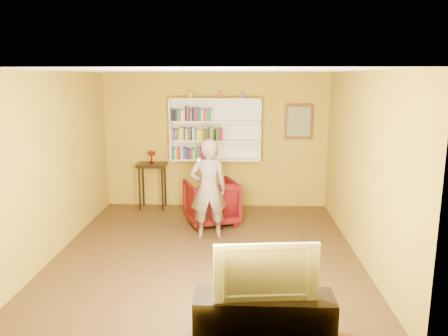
{
  "coord_description": "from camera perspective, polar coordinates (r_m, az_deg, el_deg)",
  "views": [
    {
      "loc": [
        0.5,
        -6.23,
        2.62
      ],
      "look_at": [
        0.23,
        0.75,
        1.16
      ],
      "focal_mm": 35.0,
      "sensor_mm": 36.0,
      "label": 1
    }
  ],
  "objects": [
    {
      "name": "bookshelf",
      "position": [
        8.71,
        -1.12,
        5.06
      ],
      "size": [
        1.8,
        0.29,
        1.23
      ],
      "color": "white",
      "rests_on": "room_shell"
    },
    {
      "name": "ornament_centre",
      "position": [
        8.59,
        -0.52,
        9.52
      ],
      "size": [
        0.09,
        0.09,
        0.12
      ],
      "primitive_type": "cube",
      "color": "maroon",
      "rests_on": "bookshelf"
    },
    {
      "name": "television",
      "position": [
        4.39,
        5.34,
        -12.89
      ],
      "size": [
        1.02,
        0.23,
        0.58
      ],
      "primitive_type": "imported",
      "rotation": [
        0.0,
        0.0,
        0.1
      ],
      "color": "black",
      "rests_on": "tv_cabinet"
    },
    {
      "name": "books_row_lower",
      "position": [
        8.72,
        -4.36,
        1.92
      ],
      "size": [
        0.74,
        0.19,
        0.27
      ],
      "color": "#247086",
      "rests_on": "bookshelf"
    },
    {
      "name": "person",
      "position": [
        7.11,
        -2.05,
        -2.78
      ],
      "size": [
        0.66,
        0.48,
        1.66
      ],
      "primitive_type": "imported",
      "rotation": [
        0.0,
        0.0,
        3.29
      ],
      "color": "#6E5C51",
      "rests_on": "ground"
    },
    {
      "name": "armchair",
      "position": [
        7.9,
        -1.64,
        -4.47
      ],
      "size": [
        1.11,
        1.13,
        0.8
      ],
      "primitive_type": "imported",
      "rotation": [
        0.0,
        0.0,
        3.5
      ],
      "color": "#43040B",
      "rests_on": "ground"
    },
    {
      "name": "ruby_lustre",
      "position": [
        8.79,
        -9.45,
        1.77
      ],
      "size": [
        0.16,
        0.16,
        0.25
      ],
      "color": "maroon",
      "rests_on": "console_table"
    },
    {
      "name": "books_row_middle",
      "position": [
        8.64,
        -3.55,
        4.43
      ],
      "size": [
        1.0,
        0.19,
        0.27
      ],
      "color": "#BA8725",
      "rests_on": "bookshelf"
    },
    {
      "name": "ornament_right",
      "position": [
        8.59,
        2.36,
        9.42
      ],
      "size": [
        0.07,
        0.07,
        0.09
      ],
      "primitive_type": "cube",
      "color": "#475577",
      "rests_on": "bookshelf"
    },
    {
      "name": "game_remote",
      "position": [
        6.73,
        -3.3,
        1.12
      ],
      "size": [
        0.04,
        0.15,
        0.04
      ],
      "primitive_type": "cube",
      "color": "white",
      "rests_on": "person"
    },
    {
      "name": "framed_painting",
      "position": [
        8.81,
        9.74,
        5.99
      ],
      "size": [
        0.55,
        0.05,
        0.7
      ],
      "color": "#542E18",
      "rests_on": "room_shell"
    },
    {
      "name": "tv_cabinet",
      "position": [
        4.64,
        5.2,
        -18.97
      ],
      "size": [
        1.39,
        0.42,
        0.5
      ],
      "primitive_type": "cube",
      "color": "black",
      "rests_on": "ground"
    },
    {
      "name": "books_row_upper",
      "position": [
        8.61,
        -4.14,
        6.94
      ],
      "size": [
        0.82,
        0.19,
        0.27
      ],
      "color": "navy",
      "rests_on": "bookshelf"
    },
    {
      "name": "ornament_left",
      "position": [
        8.64,
        -4.36,
        9.5
      ],
      "size": [
        0.09,
        0.09,
        0.12
      ],
      "primitive_type": "cube",
      "color": "#AE9631",
      "rests_on": "bookshelf"
    },
    {
      "name": "room_shell",
      "position": [
        6.45,
        -2.32,
        -2.59
      ],
      "size": [
        5.3,
        5.8,
        2.88
      ],
      "color": "#3F2914",
      "rests_on": "ground"
    },
    {
      "name": "console_table",
      "position": [
        8.86,
        -9.38,
        -0.41
      ],
      "size": [
        0.57,
        0.43,
        0.93
      ],
      "color": "black",
      "rests_on": "ground"
    }
  ]
}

